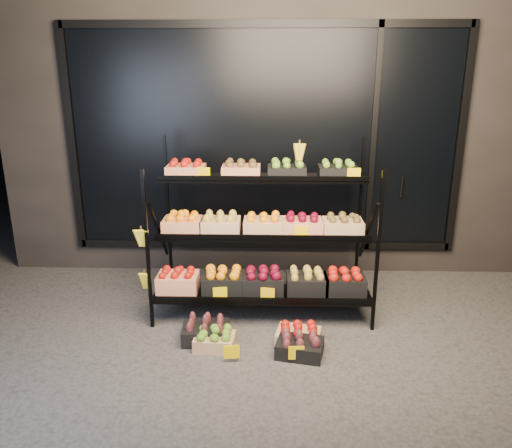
{
  "coord_description": "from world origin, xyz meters",
  "views": [
    {
      "loc": [
        0.06,
        -3.98,
        2.32
      ],
      "look_at": [
        -0.06,
        0.55,
        0.9
      ],
      "focal_mm": 35.0,
      "sensor_mm": 36.0,
      "label": 1
    }
  ],
  "objects_px": {
    "floor_crate_midright": "(298,335)",
    "floor_crate_midleft": "(206,330)",
    "display_rack": "(261,234)",
    "floor_crate_left": "(215,339)"
  },
  "relations": [
    {
      "from": "floor_crate_left",
      "to": "floor_crate_midleft",
      "type": "bearing_deg",
      "value": 130.22
    },
    {
      "from": "display_rack",
      "to": "floor_crate_left",
      "type": "bearing_deg",
      "value": -116.76
    },
    {
      "from": "floor_crate_midright",
      "to": "floor_crate_midleft",
      "type": "bearing_deg",
      "value": -170.89
    },
    {
      "from": "floor_crate_midleft",
      "to": "floor_crate_midright",
      "type": "height_order",
      "value": "floor_crate_midleft"
    },
    {
      "from": "display_rack",
      "to": "floor_crate_midleft",
      "type": "xyz_separation_m",
      "value": [
        -0.48,
        -0.65,
        -0.69
      ]
    },
    {
      "from": "floor_crate_left",
      "to": "floor_crate_midleft",
      "type": "relative_size",
      "value": 0.83
    },
    {
      "from": "floor_crate_left",
      "to": "floor_crate_midright",
      "type": "xyz_separation_m",
      "value": [
        0.73,
        0.08,
        0.01
      ]
    },
    {
      "from": "floor_crate_midleft",
      "to": "floor_crate_midright",
      "type": "distance_m",
      "value": 0.82
    },
    {
      "from": "floor_crate_left",
      "to": "floor_crate_midleft",
      "type": "xyz_separation_m",
      "value": [
        -0.09,
        0.12,
        0.01
      ]
    },
    {
      "from": "display_rack",
      "to": "floor_crate_left",
      "type": "distance_m",
      "value": 1.12
    }
  ]
}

